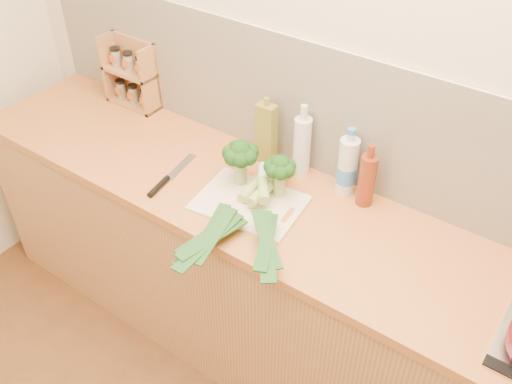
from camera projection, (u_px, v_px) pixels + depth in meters
room_shell at (352, 123)px, 2.12m from camera, size 3.50×3.50×3.50m
counter at (301, 299)px, 2.39m from camera, size 3.20×0.62×0.90m
chopping_board at (250, 203)px, 2.17m from camera, size 0.43×0.34×0.01m
broccoli_left at (240, 155)px, 2.17m from camera, size 0.14×0.14×0.19m
broccoli_right at (280, 169)px, 2.12m from camera, size 0.12×0.12×0.18m
leek_front at (239, 201)px, 2.13m from camera, size 0.12×0.64×0.04m
leek_mid at (251, 202)px, 2.10m from camera, size 0.10×0.69×0.04m
leek_back at (264, 205)px, 2.06m from camera, size 0.41×0.52×0.04m
chefs_knife at (164, 181)px, 2.27m from camera, size 0.08×0.32×0.02m
spice_rack at (133, 77)px, 2.67m from camera, size 0.27×0.11×0.33m
oil_tin at (266, 134)px, 2.30m from camera, size 0.08×0.05×0.30m
glass_bottle at (302, 145)px, 2.25m from camera, size 0.07×0.07×0.31m
amber_bottle at (367, 180)px, 2.11m from camera, size 0.06×0.06×0.26m
water_bottle at (347, 168)px, 2.17m from camera, size 0.08×0.08×0.27m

